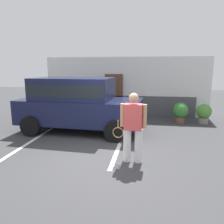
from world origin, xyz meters
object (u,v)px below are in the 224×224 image
Objects in this scene: tennis_player_man at (133,127)px; potted_plant_by_porch at (180,112)px; potted_plant_secondary at (204,113)px; parked_suv at (77,102)px.

potted_plant_by_porch is at bearing -108.03° from tennis_player_man.
tennis_player_man is at bearing -121.84° from potted_plant_secondary.
parked_suv is 2.59× the size of tennis_player_man.
potted_plant_by_porch is 1.04× the size of potted_plant_secondary.
parked_suv is 5.52m from potted_plant_secondary.
potted_plant_by_porch is (4.09, 1.99, -0.65)m from parked_suv.
tennis_player_man reaches higher than potted_plant_by_porch.
parked_suv reaches higher than potted_plant_secondary.
tennis_player_man is at bearing -111.95° from potted_plant_by_porch.
potted_plant_by_porch is (1.80, 4.48, -0.44)m from tennis_player_man.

